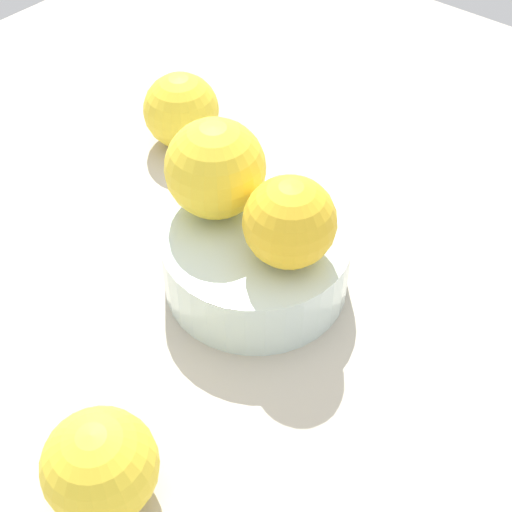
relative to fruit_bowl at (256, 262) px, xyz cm
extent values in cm
cube|color=#BCB29E|center=(0.00, 0.00, -3.61)|extent=(110.00, 110.00, 2.00)
cylinder|color=silver|center=(0.00, 0.00, -2.21)|extent=(9.54, 9.54, 0.80)
cylinder|color=silver|center=(0.00, 0.00, 0.12)|extent=(15.39, 15.39, 5.46)
sphere|color=yellow|center=(-0.67, -4.77, 6.92)|extent=(8.14, 8.14, 8.14)
sphere|color=yellow|center=(0.22, 3.26, 6.41)|extent=(7.11, 7.11, 7.11)
sphere|color=yellow|center=(-10.44, -18.55, 1.22)|extent=(7.66, 7.66, 7.66)
sphere|color=yellow|center=(20.79, 4.61, 1.14)|extent=(7.49, 7.49, 7.49)
camera|label=1|loc=(31.27, 26.16, 42.58)|focal=50.19mm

